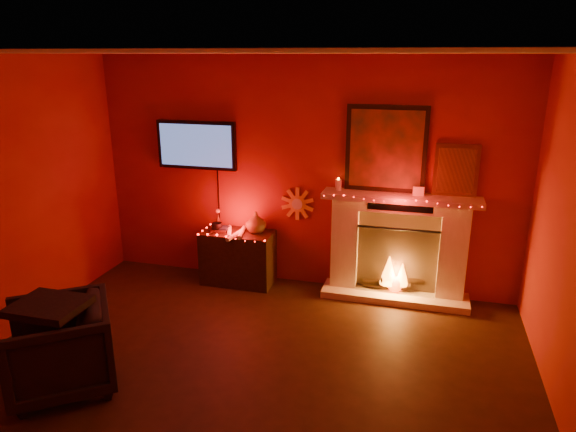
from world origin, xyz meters
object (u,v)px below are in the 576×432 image
Objects in this scene: console_table at (239,255)px; tv at (197,145)px; sunburst_clock at (297,204)px; fireplace at (398,237)px; armchair at (60,347)px.

tv is at bearing 161.44° from console_table.
sunburst_clock is (1.25, 0.03, -0.65)m from tv.
fireplace is 2.61m from tv.
armchair is at bearing -106.61° from console_table.
armchair is (-1.38, -2.57, -0.63)m from sunburst_clock.
fireplace is at bearing 97.22° from armchair.
tv is at bearing 140.33° from armchair.
sunburst_clock is at bearing 1.24° from tv.
sunburst_clock is 0.44× the size of console_table.
fireplace reaches higher than armchair.
console_table is at bearing -18.56° from tv.
tv is at bearing -178.76° from sunburst_clock.
fireplace is 2.65× the size of armchair.
armchair is at bearing -92.98° from tv.
tv is at bearing 178.50° from fireplace.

